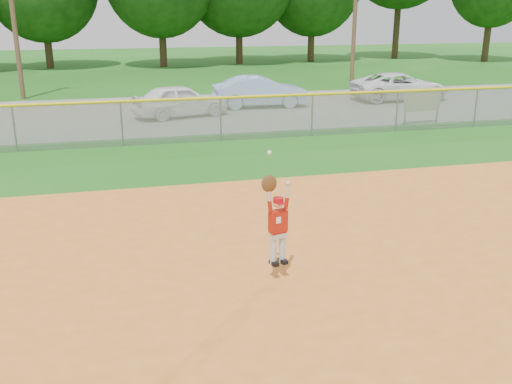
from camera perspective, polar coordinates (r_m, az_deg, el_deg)
ground at (r=10.79m, az=6.46°, el=-6.35°), size 120.00×120.00×0.00m
clay_infield at (r=8.37m, az=13.80°, el=-14.31°), size 24.00×16.00×0.04m
parking_strip at (r=25.81m, az=-6.01°, el=8.00°), size 44.00×10.00×0.03m
car_white_a at (r=24.47m, az=-7.58°, el=9.05°), size 4.27×2.59×1.36m
car_blue at (r=26.71m, az=0.44°, el=10.01°), size 4.38×1.66×1.43m
car_white_b at (r=29.71m, az=14.18°, el=10.20°), size 4.82×2.22×1.34m
sponsor_sign at (r=23.50m, az=16.30°, el=8.77°), size 1.65×0.19×1.47m
outfield_fence at (r=19.82m, az=-3.56°, el=7.62°), size 40.06×0.10×1.55m
power_lines at (r=31.51m, az=-6.07°, el=18.30°), size 19.40×0.24×9.00m
ballplayer at (r=9.39m, az=2.09°, el=-2.82°), size 0.53×0.27×1.98m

